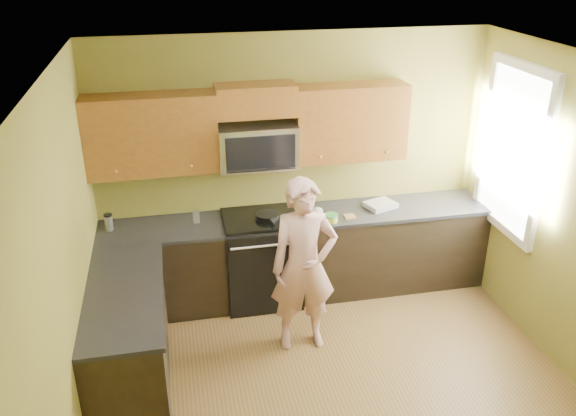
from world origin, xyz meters
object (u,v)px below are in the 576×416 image
object	(u,v)px
microwave	(258,166)
woman	(304,266)
frying_pan	(267,218)
butter_tub	(331,221)
stove	(262,258)
travel_mug	(110,230)

from	to	relation	value
microwave	woman	world-z (taller)	microwave
frying_pan	butter_tub	xyz separation A→B (m)	(0.62, -0.14, -0.03)
microwave	butter_tub	xyz separation A→B (m)	(0.68, -0.30, -0.53)
woman	microwave	bearing A→B (deg)	106.06
woman	frying_pan	xyz separation A→B (m)	(-0.19, 0.79, 0.12)
stove	travel_mug	distance (m)	1.54
microwave	butter_tub	size ratio (longest dim) A/B	5.59
frying_pan	stove	bearing A→B (deg)	140.24
frying_pan	butter_tub	size ratio (longest dim) A/B	3.01
frying_pan	woman	bearing A→B (deg)	-84.27
woman	frying_pan	distance (m)	0.82
stove	woman	xyz separation A→B (m)	(0.25, -0.82, 0.35)
stove	butter_tub	bearing A→B (deg)	-14.69
stove	travel_mug	size ratio (longest dim) A/B	5.62
woman	frying_pan	size ratio (longest dim) A/B	4.04
stove	butter_tub	size ratio (longest dim) A/B	6.99
woman	travel_mug	world-z (taller)	woman
frying_pan	travel_mug	distance (m)	1.53
microwave	frying_pan	distance (m)	0.53
frying_pan	travel_mug	xyz separation A→B (m)	(-1.53, 0.11, -0.03)
stove	microwave	world-z (taller)	microwave
stove	butter_tub	distance (m)	0.83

